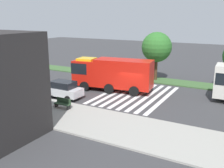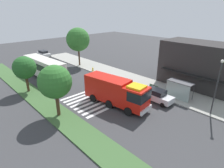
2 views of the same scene
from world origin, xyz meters
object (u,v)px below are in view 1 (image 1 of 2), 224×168
object	(u,v)px
fire_truck	(110,73)
street_lamp	(1,56)
median_tree_west	(157,47)
bus_stop_shelter	(30,84)
bench_near_shelter	(63,103)
parked_car_mid	(62,89)

from	to	relation	value
fire_truck	street_lamp	world-z (taller)	street_lamp
street_lamp	median_tree_west	world-z (taller)	street_lamp
bus_stop_shelter	bench_near_shelter	size ratio (longest dim) A/B	2.19
median_tree_west	bench_near_shelter	bearing A→B (deg)	76.04
parked_car_mid	median_tree_west	distance (m)	13.73
fire_truck	median_tree_west	world-z (taller)	median_tree_west
bench_near_shelter	bus_stop_shelter	bearing A→B (deg)	0.21
bus_stop_shelter	median_tree_west	size ratio (longest dim) A/B	0.56
fire_truck	bus_stop_shelter	bearing A→B (deg)	49.94
street_lamp	median_tree_west	xyz separation A→B (m)	(-12.57, -13.66, 0.30)
bench_near_shelter	street_lamp	distance (m)	9.66
fire_truck	street_lamp	size ratio (longest dim) A/B	1.40
fire_truck	median_tree_west	size ratio (longest dim) A/B	1.53
fire_truck	street_lamp	bearing A→B (deg)	26.15
fire_truck	parked_car_mid	bearing A→B (deg)	49.59
fire_truck	bench_near_shelter	bearing A→B (deg)	76.37
parked_car_mid	bus_stop_shelter	size ratio (longest dim) A/B	1.27
parked_car_mid	bus_stop_shelter	distance (m)	3.38
fire_truck	parked_car_mid	xyz separation A→B (m)	(3.02, 4.85, -1.15)
street_lamp	median_tree_west	size ratio (longest dim) A/B	1.09
parked_car_mid	bench_near_shelter	xyz separation A→B (m)	(-2.33, 2.76, -0.32)
parked_car_mid	median_tree_west	xyz separation A→B (m)	(-5.97, -11.86, 3.50)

